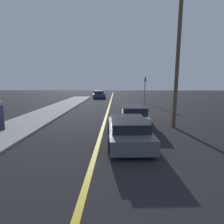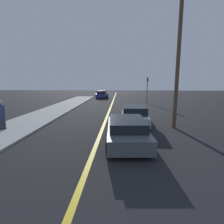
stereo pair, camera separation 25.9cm
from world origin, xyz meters
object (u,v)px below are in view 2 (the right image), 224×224
Objects in this scene: car_near_right_lane at (127,130)px; utility_pole at (178,66)px; car_ahead_center at (135,115)px; pedestrian_mid_group at (2,115)px; traffic_light at (147,87)px; car_far_distant at (102,94)px.

utility_pole is (3.20, 2.85, 3.35)m from car_near_right_lane.
car_near_right_lane is 1.14× the size of car_ahead_center.
car_ahead_center is 8.52m from pedestrian_mid_group.
traffic_light reaches higher than car_ahead_center.
traffic_light is at bearing 53.38° from pedestrian_mid_group.
utility_pole is (-0.19, -13.34, 1.73)m from traffic_light.
car_near_right_lane is 3.89m from car_ahead_center.
car_far_distant is (-3.73, 23.81, 0.03)m from car_near_right_lane.
car_near_right_lane is 7.66m from pedestrian_mid_group.
car_ahead_center is at bearing -74.37° from car_far_distant.
pedestrian_mid_group reaches higher than car_near_right_lane.
car_ahead_center is 12.75m from traffic_light.
pedestrian_mid_group is 11.17m from utility_pole.
traffic_light is at bearing 80.35° from car_ahead_center.
traffic_light is at bearing 89.18° from utility_pole.
pedestrian_mid_group is (-7.50, 1.54, 0.39)m from car_near_right_lane.
utility_pole is (2.50, -0.98, 3.33)m from car_ahead_center.
car_near_right_lane is 1.35× the size of traffic_light.
pedestrian_mid_group is at bearing -173.02° from utility_pole.
car_far_distant is at bearing 80.41° from pedestrian_mid_group.
car_near_right_lane is at bearing -77.97° from car_far_distant.
pedestrian_mid_group is (-3.76, -22.27, 0.36)m from car_far_distant.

